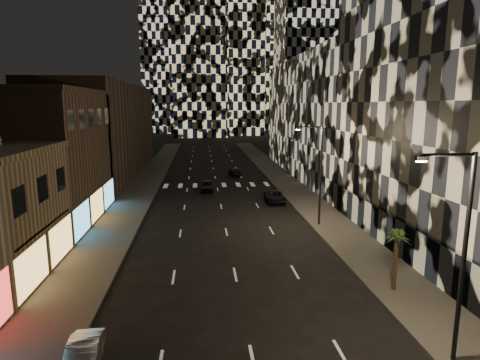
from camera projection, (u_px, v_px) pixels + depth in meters
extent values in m
cube|color=#47443F|center=(144.00, 186.00, 54.67)|extent=(4.00, 120.00, 0.15)
cube|color=#47443F|center=(287.00, 183.00, 56.58)|extent=(4.00, 120.00, 0.15)
cube|color=#4C4C47|center=(159.00, 186.00, 54.87)|extent=(0.20, 120.00, 0.15)
cube|color=#4C4C47|center=(273.00, 183.00, 56.38)|extent=(0.20, 120.00, 0.15)
cube|color=#4E3B2C|center=(38.00, 160.00, 36.77)|extent=(10.00, 15.00, 12.00)
cube|color=#4E3B2C|center=(105.00, 131.00, 62.51)|extent=(10.00, 40.00, 14.00)
cube|color=#383838|center=(385.00, 227.00, 31.60)|extent=(0.60, 25.00, 3.00)
cube|color=#232326|center=(342.00, 118.00, 62.74)|extent=(16.00, 40.00, 18.00)
cylinder|color=black|center=(464.00, 261.00, 16.48)|extent=(0.20, 0.20, 9.00)
cylinder|color=black|center=(449.00, 155.00, 15.56)|extent=(2.20, 0.14, 0.14)
cube|color=black|center=(421.00, 158.00, 15.48)|extent=(0.50, 0.25, 0.18)
cube|color=#FFEAB2|center=(421.00, 161.00, 15.50)|extent=(0.35, 0.18, 0.06)
cylinder|color=black|center=(321.00, 176.00, 36.04)|extent=(0.20, 0.20, 9.00)
cylinder|color=black|center=(310.00, 127.00, 35.12)|extent=(2.20, 0.14, 0.14)
cube|color=black|center=(298.00, 128.00, 35.04)|extent=(0.50, 0.25, 0.18)
cube|color=#FFEAB2|center=(298.00, 130.00, 35.06)|extent=(0.35, 0.18, 0.06)
imported|color=#959499|center=(83.00, 358.00, 16.67)|extent=(1.58, 3.78, 1.22)
imported|color=black|center=(207.00, 186.00, 51.63)|extent=(1.95, 4.22, 1.40)
imported|color=black|center=(235.00, 171.00, 63.27)|extent=(1.97, 4.27, 1.21)
imported|color=black|center=(275.00, 197.00, 45.62)|extent=(2.41, 4.77, 1.29)
cylinder|color=#47331E|center=(395.00, 264.00, 23.60)|extent=(0.24, 0.24, 3.17)
sphere|color=#264719|center=(397.00, 236.00, 23.28)|extent=(0.69, 0.69, 0.69)
cone|color=#264719|center=(401.00, 237.00, 23.30)|extent=(1.39, 0.36, 0.84)
cone|color=#264719|center=(398.00, 235.00, 23.49)|extent=(1.13, 1.21, 0.84)
cone|color=#264719|center=(395.00, 235.00, 23.53)|extent=(0.50, 1.40, 0.84)
cone|color=#264719|center=(393.00, 236.00, 23.39)|extent=(1.33, 0.91, 0.84)
cone|color=#264719|center=(394.00, 237.00, 23.18)|extent=(1.38, 0.78, 0.84)
cone|color=#264719|center=(398.00, 238.00, 23.05)|extent=(0.65, 1.40, 0.84)
cone|color=#264719|center=(401.00, 238.00, 23.11)|extent=(1.02, 1.28, 0.84)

